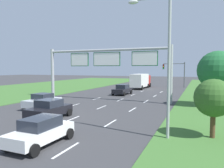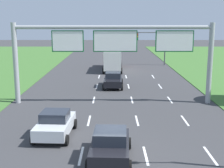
# 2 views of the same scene
# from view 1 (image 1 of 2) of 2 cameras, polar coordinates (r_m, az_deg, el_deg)

# --- Properties ---
(ground_plane) EXTENTS (200.00, 200.00, 0.00)m
(ground_plane) POSITION_cam_1_polar(r_m,az_deg,el_deg) (19.66, -14.86, -8.43)
(ground_plane) COLOR #38383A
(lane_dashes_inner_left) EXTENTS (0.14, 44.40, 0.01)m
(lane_dashes_inner_left) POSITION_cam_1_polar(r_m,az_deg,el_deg) (23.05, -13.88, -6.56)
(lane_dashes_inner_left) COLOR white
(lane_dashes_inner_left) RESTS_ON ground_plane
(lane_dashes_inner_right) EXTENTS (0.14, 44.40, 0.01)m
(lane_dashes_inner_right) POSITION_cam_1_polar(r_m,az_deg,el_deg) (21.22, -6.12, -7.38)
(lane_dashes_inner_right) COLOR white
(lane_dashes_inner_right) RESTS_ON ground_plane
(lane_dashes_slip) EXTENTS (0.14, 44.40, 0.01)m
(lane_dashes_slip) POSITION_cam_1_polar(r_m,az_deg,el_deg) (19.85, 2.93, -8.17)
(lane_dashes_slip) COLOR white
(lane_dashes_slip) RESTS_ON ground_plane
(car_near_red) EXTENTS (2.38, 4.10, 1.61)m
(car_near_red) POSITION_cam_1_polar(r_m,az_deg,el_deg) (19.27, -16.08, -6.28)
(car_near_red) COLOR black
(car_near_red) RESTS_ON ground_plane
(car_lead_silver) EXTENTS (2.05, 4.08, 1.53)m
(car_lead_silver) POSITION_cam_1_polar(r_m,az_deg,el_deg) (12.92, -18.10, -11.55)
(car_lead_silver) COLOR white
(car_lead_silver) RESTS_ON ground_plane
(car_mid_lane) EXTENTS (2.37, 4.12, 1.60)m
(car_mid_lane) POSITION_cam_1_polar(r_m,az_deg,el_deg) (24.02, -17.67, -4.29)
(car_mid_lane) COLOR silver
(car_mid_lane) RESTS_ON ground_plane
(car_far_ahead) EXTENTS (2.25, 4.46, 1.63)m
(car_far_ahead) POSITION_cam_1_polar(r_m,az_deg,el_deg) (35.12, 2.70, -1.49)
(car_far_ahead) COLOR black
(car_far_ahead) RESTS_ON ground_plane
(box_truck) EXTENTS (2.75, 8.64, 3.04)m
(box_truck) POSITION_cam_1_polar(r_m,az_deg,el_deg) (46.46, 7.51, 0.92)
(box_truck) COLOR #B21E19
(box_truck) RESTS_ON ground_plane
(sign_gantry) EXTENTS (17.24, 0.44, 7.00)m
(sign_gantry) POSITION_cam_1_polar(r_m,az_deg,el_deg) (28.65, -1.31, 5.56)
(sign_gantry) COLOR #9EA0A5
(sign_gantry) RESTS_ON ground_plane
(traffic_light_mast) EXTENTS (4.76, 0.49, 5.60)m
(traffic_light_mast) POSITION_cam_1_polar(r_m,az_deg,el_deg) (50.11, 16.19, 3.54)
(traffic_light_mast) COLOR #47494F
(traffic_light_mast) RESTS_ON ground_plane
(street_lamp) EXTENTS (2.61, 0.32, 8.50)m
(street_lamp) POSITION_cam_1_polar(r_m,az_deg,el_deg) (13.30, 13.05, 7.70)
(street_lamp) COLOR #9EA0A5
(street_lamp) RESTS_ON ground_plane
(roadside_tree_near) EXTENTS (2.27, 2.27, 3.60)m
(roadside_tree_near) POSITION_cam_1_polar(r_m,az_deg,el_deg) (14.33, 25.00, -3.38)
(roadside_tree_near) COLOR #513823
(roadside_tree_near) RESTS_ON ground_plane
(roadside_tree_mid) EXTENTS (4.29, 4.29, 6.14)m
(roadside_tree_mid) POSITION_cam_1_polar(r_m,az_deg,el_deg) (26.33, 25.89, 3.18)
(roadside_tree_mid) COLOR #513823
(roadside_tree_mid) RESTS_ON ground_plane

